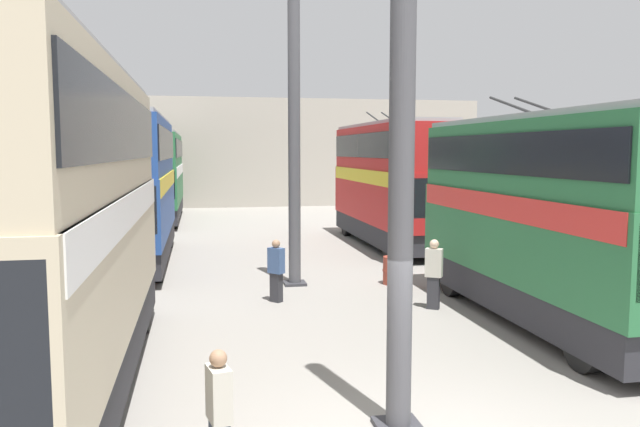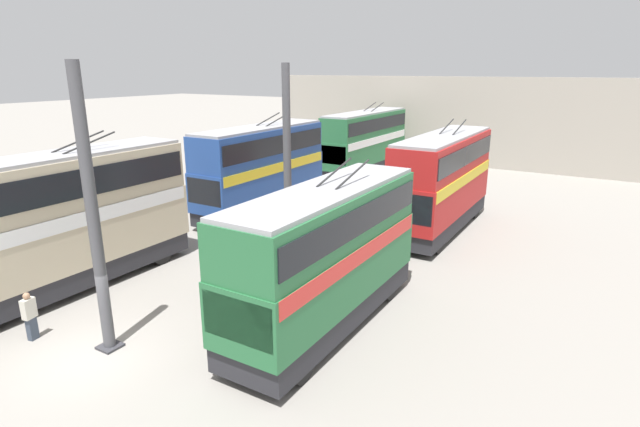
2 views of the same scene
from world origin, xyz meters
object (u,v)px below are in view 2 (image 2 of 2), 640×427
object	(u,v)px
person_aisle_midway	(248,244)
person_by_left_row	(301,271)
bus_right_mid	(262,165)
bus_right_near	(62,214)
person_by_right_row	(30,315)
bus_right_far	(365,139)
bus_left_near	(326,250)
bus_left_far	(443,177)
oil_drum	(337,258)

from	to	relation	value
person_aisle_midway	person_by_left_row	world-z (taller)	person_by_left_row
bus_right_mid	person_by_left_row	bearing A→B (deg)	-135.27
bus_right_near	person_aisle_midway	world-z (taller)	bus_right_near
bus_right_mid	person_aisle_midway	size ratio (longest dim) A/B	5.88
bus_right_near	person_by_right_row	xyz separation A→B (m)	(-3.07, -2.54, -2.22)
person_aisle_midway	bus_right_far	bearing A→B (deg)	-121.55
bus_left_near	bus_left_far	bearing A→B (deg)	0.00
bus_left_far	person_by_right_row	distance (m)	19.66
person_by_right_row	person_by_left_row	xyz separation A→B (m)	(7.40, -5.63, 0.09)
bus_right_near	bus_right_mid	world-z (taller)	bus_right_near
bus_right_near	bus_left_far	bearing A→B (deg)	-34.53
bus_left_near	oil_drum	xyz separation A→B (m)	(4.74, 2.19, -2.34)
bus_right_near	oil_drum	size ratio (longest dim) A/B	12.51
person_by_left_row	bus_right_mid	bearing A→B (deg)	-103.16
bus_left_far	person_by_left_row	bearing A→B (deg)	168.84
person_by_right_row	person_by_left_row	distance (m)	9.30
bus_right_far	oil_drum	bearing A→B (deg)	-157.26
bus_left_near	oil_drum	distance (m)	5.72
bus_left_far	bus_right_far	world-z (taller)	bus_left_far
bus_left_near	person_by_right_row	distance (m)	9.78
person_by_right_row	person_aisle_midway	distance (m)	9.09
bus_left_near	bus_right_near	size ratio (longest dim) A/B	0.87
bus_left_near	bus_right_mid	bearing A→B (deg)	45.91
bus_left_near	bus_right_near	distance (m)	10.59
person_aisle_midway	oil_drum	size ratio (longest dim) A/B	2.00
oil_drum	person_by_left_row	bearing A→B (deg)	-178.05
bus_left_near	bus_right_far	distance (m)	26.07
bus_right_far	person_aisle_midway	xyz separation A→B (m)	(-20.78, -4.32, -2.02)
bus_right_mid	person_by_right_row	distance (m)	15.99
person_aisle_midway	oil_drum	bearing A→B (deg)	159.20
bus_left_near	bus_left_far	xyz separation A→B (m)	(12.25, 0.00, 0.20)
bus_right_near	person_by_left_row	distance (m)	9.49
bus_left_near	person_by_right_row	xyz separation A→B (m)	(-5.72, 7.71, -1.89)
bus_right_mid	person_aisle_midway	world-z (taller)	bus_right_mid
bus_left_far	oil_drum	size ratio (longest dim) A/B	11.79
bus_left_far	bus_right_far	bearing A→B (deg)	41.16
bus_right_mid	person_by_left_row	world-z (taller)	bus_right_mid
bus_right_mid	person_by_right_row	world-z (taller)	bus_right_mid
person_by_left_row	oil_drum	world-z (taller)	person_by_left_row
bus_left_near	bus_left_far	distance (m)	12.25
bus_right_mid	oil_drum	distance (m)	9.92
bus_right_near	person_by_left_row	bearing A→B (deg)	-62.05
bus_right_far	bus_right_near	bearing A→B (deg)	180.00
oil_drum	bus_right_mid	bearing A→B (deg)	57.24
oil_drum	bus_right_far	bearing A→B (deg)	22.74
bus_left_near	bus_right_far	world-z (taller)	bus_right_far
bus_left_far	oil_drum	bearing A→B (deg)	163.76
bus_left_far	bus_right_near	bearing A→B (deg)	145.47
bus_left_far	bus_left_near	bearing A→B (deg)	180.00
bus_left_far	oil_drum	world-z (taller)	bus_left_far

